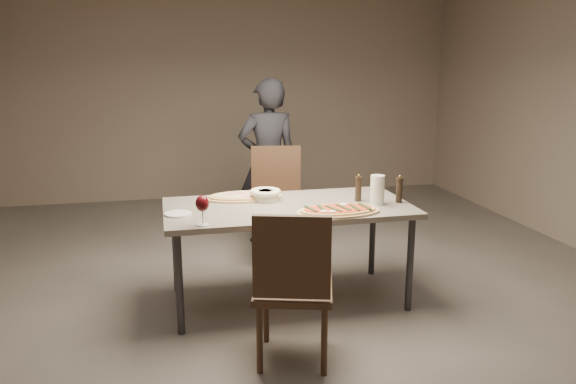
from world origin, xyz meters
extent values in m
plane|color=#5F5852|center=(0.00, 0.00, 0.00)|extent=(7.00, 7.00, 0.00)
plane|color=gray|center=(0.00, 3.50, 1.40)|extent=(6.00, 0.00, 6.00)
cube|color=gray|center=(0.00, 0.00, 0.73)|extent=(1.80, 0.90, 0.04)
cylinder|color=#333335|center=(-0.82, -0.37, 0.35)|extent=(0.05, 0.05, 0.71)
cylinder|color=#333335|center=(0.82, -0.37, 0.35)|extent=(0.05, 0.05, 0.71)
cylinder|color=#333335|center=(-0.82, 0.37, 0.35)|extent=(0.05, 0.05, 0.71)
cylinder|color=#333335|center=(0.82, 0.37, 0.35)|extent=(0.05, 0.05, 0.71)
ellipsoid|color=white|center=(0.23, -0.36, 0.79)|extent=(0.05, 0.05, 0.01)
ellipsoid|color=white|center=(0.17, -0.35, 0.79)|extent=(0.05, 0.05, 0.01)
ellipsoid|color=white|center=(0.36, -0.20, 0.79)|extent=(0.05, 0.05, 0.01)
cube|color=#223617|center=(0.10, -0.26, 0.79)|extent=(0.06, 0.17, 0.01)
cube|color=#223617|center=(0.18, -0.27, 0.79)|extent=(0.03, 0.17, 0.01)
cube|color=#223617|center=(0.26, -0.30, 0.79)|extent=(0.08, 0.17, 0.01)
cube|color=#223617|center=(0.33, -0.28, 0.79)|extent=(0.07, 0.17, 0.01)
cube|color=#223617|center=(0.41, -0.29, 0.79)|extent=(0.03, 0.17, 0.01)
cube|color=#223617|center=(0.49, -0.29, 0.79)|extent=(0.05, 0.17, 0.01)
cylinder|color=#E1948A|center=(-0.38, 0.29, 0.79)|extent=(0.07, 0.07, 0.00)
cylinder|color=#E1948A|center=(-0.34, 0.34, 0.79)|extent=(0.07, 0.07, 0.00)
cylinder|color=#E1948A|center=(-0.29, 0.30, 0.79)|extent=(0.07, 0.07, 0.00)
cylinder|color=#E1948A|center=(-0.27, 0.20, 0.79)|extent=(0.07, 0.07, 0.00)
cylinder|color=#E1948A|center=(-0.22, 0.36, 0.79)|extent=(0.07, 0.07, 0.00)
cylinder|color=beige|center=(-0.13, 0.18, 0.79)|extent=(0.20, 0.20, 0.08)
torus|color=beige|center=(-0.13, 0.18, 0.82)|extent=(0.24, 0.24, 0.04)
cube|color=#A67043|center=(-0.11, 0.18, 0.81)|extent=(0.07, 0.06, 0.04)
cube|color=#A67043|center=(-0.12, 0.21, 0.81)|extent=(0.06, 0.07, 0.04)
cube|color=#A67043|center=(-0.16, 0.20, 0.81)|extent=(0.08, 0.07, 0.04)
cube|color=#A67043|center=(-0.16, 0.17, 0.81)|extent=(0.08, 0.08, 0.04)
cube|color=#A67043|center=(-0.12, 0.16, 0.81)|extent=(0.07, 0.08, 0.04)
cylinder|color=white|center=(0.11, -0.26, 0.76)|extent=(0.12, 0.12, 0.01)
cylinder|color=#9E9E3A|center=(0.11, -0.26, 0.76)|extent=(0.09, 0.09, 0.00)
cylinder|color=black|center=(0.55, 0.00, 0.83)|extent=(0.05, 0.05, 0.17)
cylinder|color=black|center=(0.55, 0.00, 0.93)|extent=(0.05, 0.05, 0.02)
sphere|color=gold|center=(0.55, 0.00, 0.95)|extent=(0.02, 0.02, 0.02)
cylinder|color=black|center=(0.83, -0.10, 0.84)|extent=(0.05, 0.05, 0.17)
cylinder|color=black|center=(0.83, -0.10, 0.93)|extent=(0.05, 0.05, 0.02)
sphere|color=gold|center=(0.83, -0.10, 0.95)|extent=(0.02, 0.02, 0.02)
cylinder|color=silver|center=(0.65, -0.12, 0.86)|extent=(0.10, 0.10, 0.22)
cylinder|color=silver|center=(-0.65, -0.38, 0.75)|extent=(0.08, 0.08, 0.01)
cylinder|color=silver|center=(-0.65, -0.38, 0.80)|extent=(0.01, 0.01, 0.10)
ellipsoid|color=#4A0A0E|center=(-0.65, -0.38, 0.90)|extent=(0.09, 0.09, 0.11)
cylinder|color=white|center=(-0.80, -0.08, 0.76)|extent=(0.19, 0.19, 0.01)
cube|color=#432C1C|center=(-0.16, -0.84, 0.45)|extent=(0.57, 0.57, 0.04)
cylinder|color=#432C1C|center=(-0.39, -0.96, 0.21)|extent=(0.04, 0.04, 0.43)
cylinder|color=#432C1C|center=(-0.03, -1.07, 0.21)|extent=(0.04, 0.04, 0.43)
cylinder|color=#432C1C|center=(-0.28, -0.60, 0.21)|extent=(0.04, 0.04, 0.43)
cylinder|color=#432C1C|center=(0.08, -0.71, 0.21)|extent=(0.04, 0.04, 0.43)
cube|color=#432C1C|center=(-0.22, -1.04, 0.73)|extent=(0.43, 0.16, 0.48)
cube|color=#432C1C|center=(0.11, 0.92, 0.47)|extent=(0.56, 0.56, 0.04)
cylinder|color=#432C1C|center=(0.33, 1.08, 0.22)|extent=(0.04, 0.04, 0.45)
cylinder|color=#432C1C|center=(-0.05, 1.14, 0.22)|extent=(0.04, 0.04, 0.45)
cylinder|color=#432C1C|center=(0.27, 0.69, 0.22)|extent=(0.04, 0.04, 0.45)
cylinder|color=#432C1C|center=(-0.12, 0.76, 0.22)|extent=(0.04, 0.04, 0.45)
cube|color=#432C1C|center=(0.14, 1.13, 0.77)|extent=(0.46, 0.12, 0.50)
imported|color=black|center=(0.13, 1.44, 0.81)|extent=(0.62, 0.43, 1.62)
camera|label=1|loc=(-0.89, -3.89, 1.80)|focal=35.00mm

